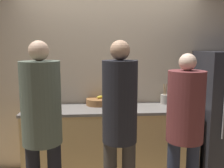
# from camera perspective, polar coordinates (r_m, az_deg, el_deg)

# --- Properties ---
(wall_back) EXTENTS (5.20, 0.06, 2.60)m
(wall_back) POSITION_cam_1_polar(r_m,az_deg,el_deg) (3.58, -0.59, 1.29)
(wall_back) COLOR #C6B293
(wall_back) RESTS_ON ground_plane
(counter) EXTENTS (2.29, 0.63, 0.95)m
(counter) POSITION_cam_1_polar(r_m,az_deg,el_deg) (3.50, -0.25, -12.89)
(counter) COLOR tan
(counter) RESTS_ON ground_plane
(person_left) EXTENTS (0.36, 0.36, 1.81)m
(person_left) POSITION_cam_1_polar(r_m,az_deg,el_deg) (2.40, -15.75, -7.81)
(person_left) COLOR black
(person_left) RESTS_ON ground_plane
(person_center) EXTENTS (0.33, 0.33, 1.82)m
(person_center) POSITION_cam_1_polar(r_m,az_deg,el_deg) (2.36, 1.76, -8.38)
(person_center) COLOR #38332D
(person_center) RESTS_ON ground_plane
(person_right) EXTENTS (0.37, 0.37, 1.69)m
(person_right) POSITION_cam_1_polar(r_m,az_deg,el_deg) (2.63, 16.34, -8.01)
(person_right) COLOR #232838
(person_right) RESTS_ON ground_plane
(fruit_bowl) EXTENTS (0.34, 0.34, 0.13)m
(fruit_bowl) POSITION_cam_1_polar(r_m,az_deg,el_deg) (3.50, -3.16, -4.01)
(fruit_bowl) COLOR brown
(fruit_bowl) RESTS_ON counter
(utensil_crock) EXTENTS (0.12, 0.12, 0.29)m
(utensil_crock) POSITION_cam_1_polar(r_m,az_deg,el_deg) (3.62, 11.94, -3.34)
(utensil_crock) COLOR #ADA393
(utensil_crock) RESTS_ON counter
(bottle_clear) EXTENTS (0.06, 0.06, 0.22)m
(bottle_clear) POSITION_cam_1_polar(r_m,az_deg,el_deg) (3.51, -13.39, -3.54)
(bottle_clear) COLOR silver
(bottle_clear) RESTS_ON counter
(cup_yellow) EXTENTS (0.09, 0.09, 0.09)m
(cup_yellow) POSITION_cam_1_polar(r_m,az_deg,el_deg) (3.41, 2.05, -4.39)
(cup_yellow) COLOR gold
(cup_yellow) RESTS_ON counter
(cup_blue) EXTENTS (0.08, 0.08, 0.09)m
(cup_blue) POSITION_cam_1_polar(r_m,az_deg,el_deg) (3.74, 14.74, -3.47)
(cup_blue) COLOR #335184
(cup_blue) RESTS_ON counter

